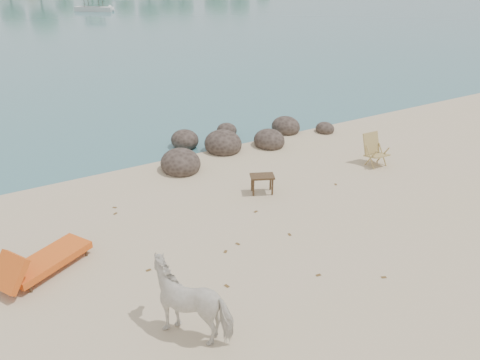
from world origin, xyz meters
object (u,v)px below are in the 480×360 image
object	(u,v)px
boulders	(232,144)
deck_chair	(377,152)
side_table	(262,185)
lounge_chair	(48,257)
cow	(193,300)

from	to	relation	value
boulders	deck_chair	size ratio (longest dim) A/B	7.13
side_table	deck_chair	world-z (taller)	deck_chair
deck_chair	boulders	bearing A→B (deg)	134.39
side_table	deck_chair	xyz separation A→B (m)	(3.66, -0.20, 0.20)
side_table	boulders	bearing A→B (deg)	98.56
lounge_chair	deck_chair	bearing A→B (deg)	-26.40
cow	boulders	bearing A→B (deg)	-164.12
boulders	deck_chair	world-z (taller)	deck_chair
boulders	deck_chair	distance (m)	4.26
boulders	cow	distance (m)	7.71
side_table	cow	bearing A→B (deg)	-111.18
boulders	side_table	xyz separation A→B (m)	(-0.85, -3.00, 0.06)
side_table	deck_chair	bearing A→B (deg)	21.38
cow	deck_chair	world-z (taller)	cow
boulders	lounge_chair	world-z (taller)	boulders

